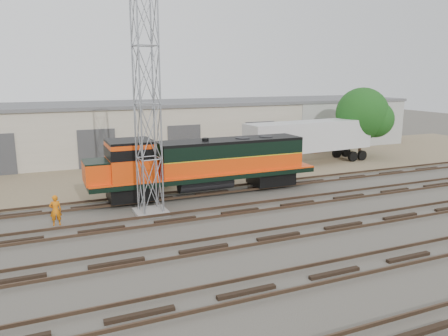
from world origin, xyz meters
name	(u,v)px	position (x,y,z in m)	size (l,w,h in m)	color
ground	(251,220)	(0.00, 0.00, 0.00)	(140.00, 140.00, 0.00)	#47423A
dirt_strip	(174,168)	(0.00, 15.00, 0.01)	(80.00, 16.00, 0.02)	#726047
tracks	(279,236)	(0.00, -3.00, 0.08)	(80.00, 20.40, 0.28)	black
warehouse	(151,128)	(0.04, 22.98, 2.65)	(58.40, 10.40, 5.30)	beige
locomotive	(202,163)	(-0.72, 6.00, 2.18)	(15.65, 2.75, 3.76)	black
signal_tower	(147,108)	(-4.91, 3.35, 6.17)	(1.87, 1.87, 12.66)	gray
worker	(55,210)	(-10.12, 3.39, 0.85)	(0.62, 0.41, 1.70)	orange
semi_trailer	(312,137)	(12.24, 12.06, 2.46)	(12.87, 3.62, 3.91)	silver
dumpster_blue	(315,144)	(16.72, 17.97, 0.75)	(1.60, 1.50, 1.50)	navy
dumpster_red	(315,145)	(16.17, 17.18, 0.70)	(1.50, 1.40, 1.40)	maroon
tree_mid	(143,165)	(-3.78, 10.04, 1.58)	(4.00, 3.81, 3.81)	#382619
tree_east	(365,115)	(18.77, 12.68, 4.17)	(5.31, 5.06, 6.83)	#382619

